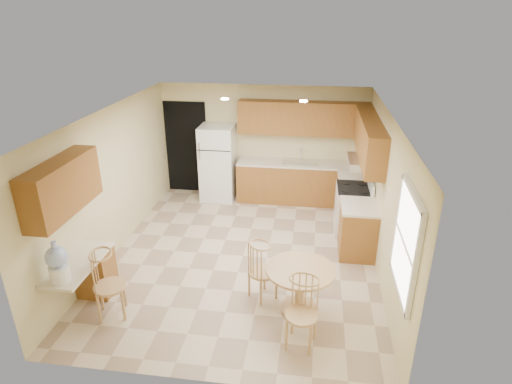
# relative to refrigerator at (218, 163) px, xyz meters

# --- Properties ---
(floor) EXTENTS (5.50, 5.50, 0.00)m
(floor) POSITION_rel_refrigerator_xyz_m (0.95, -2.40, -0.83)
(floor) COLOR #C5AF8F
(floor) RESTS_ON ground
(ceiling) EXTENTS (4.50, 5.50, 0.02)m
(ceiling) POSITION_rel_refrigerator_xyz_m (0.95, -2.40, 1.67)
(ceiling) COLOR white
(ceiling) RESTS_ON wall_back
(wall_back) EXTENTS (4.50, 0.02, 2.50)m
(wall_back) POSITION_rel_refrigerator_xyz_m (0.95, 0.35, 0.42)
(wall_back) COLOR #CEBF8B
(wall_back) RESTS_ON floor
(wall_front) EXTENTS (4.50, 0.02, 2.50)m
(wall_front) POSITION_rel_refrigerator_xyz_m (0.95, -5.15, 0.42)
(wall_front) COLOR #CEBF8B
(wall_front) RESTS_ON floor
(wall_left) EXTENTS (0.02, 5.50, 2.50)m
(wall_left) POSITION_rel_refrigerator_xyz_m (-1.30, -2.40, 0.42)
(wall_left) COLOR #CEBF8B
(wall_left) RESTS_ON floor
(wall_right) EXTENTS (0.02, 5.50, 2.50)m
(wall_right) POSITION_rel_refrigerator_xyz_m (3.20, -2.40, 0.42)
(wall_right) COLOR #CEBF8B
(wall_right) RESTS_ON floor
(doorway) EXTENTS (0.90, 0.02, 2.10)m
(doorway) POSITION_rel_refrigerator_xyz_m (-0.80, 0.34, 0.22)
(doorway) COLOR black
(doorway) RESTS_ON floor
(base_cab_back) EXTENTS (2.75, 0.60, 0.87)m
(base_cab_back) POSITION_rel_refrigerator_xyz_m (1.83, 0.05, -0.40)
(base_cab_back) COLOR #945D25
(base_cab_back) RESTS_ON floor
(counter_back) EXTENTS (2.75, 0.63, 0.04)m
(counter_back) POSITION_rel_refrigerator_xyz_m (1.83, 0.05, 0.06)
(counter_back) COLOR beige
(counter_back) RESTS_ON base_cab_back
(base_cab_right_a) EXTENTS (0.60, 0.59, 0.87)m
(base_cab_right_a) POSITION_rel_refrigerator_xyz_m (2.90, -0.54, -0.40)
(base_cab_right_a) COLOR #945D25
(base_cab_right_a) RESTS_ON floor
(counter_right_a) EXTENTS (0.63, 0.59, 0.04)m
(counter_right_a) POSITION_rel_refrigerator_xyz_m (2.90, -0.54, 0.06)
(counter_right_a) COLOR beige
(counter_right_a) RESTS_ON base_cab_right_a
(base_cab_right_b) EXTENTS (0.60, 0.80, 0.87)m
(base_cab_right_b) POSITION_rel_refrigerator_xyz_m (2.90, -2.00, -0.40)
(base_cab_right_b) COLOR #945D25
(base_cab_right_b) RESTS_ON floor
(counter_right_b) EXTENTS (0.63, 0.80, 0.04)m
(counter_right_b) POSITION_rel_refrigerator_xyz_m (2.90, -2.00, 0.06)
(counter_right_b) COLOR beige
(counter_right_b) RESTS_ON base_cab_right_b
(upper_cab_back) EXTENTS (2.75, 0.33, 0.70)m
(upper_cab_back) POSITION_rel_refrigerator_xyz_m (1.83, 0.19, 1.02)
(upper_cab_back) COLOR #945D25
(upper_cab_back) RESTS_ON wall_back
(upper_cab_right) EXTENTS (0.33, 2.42, 0.70)m
(upper_cab_right) POSITION_rel_refrigerator_xyz_m (3.04, -1.19, 1.02)
(upper_cab_right) COLOR #945D25
(upper_cab_right) RESTS_ON wall_right
(upper_cab_left) EXTENTS (0.33, 1.40, 0.70)m
(upper_cab_left) POSITION_rel_refrigerator_xyz_m (-1.13, -4.00, 1.02)
(upper_cab_left) COLOR #945D25
(upper_cab_left) RESTS_ON wall_left
(sink) EXTENTS (0.78, 0.44, 0.01)m
(sink) POSITION_rel_refrigerator_xyz_m (1.80, 0.05, 0.08)
(sink) COLOR silver
(sink) RESTS_ON counter_back
(range_hood) EXTENTS (0.50, 0.76, 0.14)m
(range_hood) POSITION_rel_refrigerator_xyz_m (2.95, -1.22, 0.59)
(range_hood) COLOR silver
(range_hood) RESTS_ON upper_cab_right
(desk_pedestal) EXTENTS (0.48, 0.42, 0.72)m
(desk_pedestal) POSITION_rel_refrigerator_xyz_m (-1.05, -3.72, -0.47)
(desk_pedestal) COLOR #945D25
(desk_pedestal) RESTS_ON floor
(desk_top) EXTENTS (0.50, 1.20, 0.04)m
(desk_top) POSITION_rel_refrigerator_xyz_m (-1.05, -4.10, -0.08)
(desk_top) COLOR beige
(desk_top) RESTS_ON desk_pedestal
(window) EXTENTS (0.06, 1.12, 1.30)m
(window) POSITION_rel_refrigerator_xyz_m (3.18, -4.25, 0.67)
(window) COLOR white
(window) RESTS_ON wall_right
(can_light_a) EXTENTS (0.14, 0.14, 0.02)m
(can_light_a) POSITION_rel_refrigerator_xyz_m (0.45, -1.20, 1.65)
(can_light_a) COLOR white
(can_light_a) RESTS_ON ceiling
(can_light_b) EXTENTS (0.14, 0.14, 0.02)m
(can_light_b) POSITION_rel_refrigerator_xyz_m (1.85, -1.20, 1.65)
(can_light_b) COLOR white
(can_light_b) RESTS_ON ceiling
(refrigerator) EXTENTS (0.74, 0.72, 1.67)m
(refrigerator) POSITION_rel_refrigerator_xyz_m (0.00, 0.00, 0.00)
(refrigerator) COLOR white
(refrigerator) RESTS_ON floor
(stove) EXTENTS (0.65, 0.76, 1.09)m
(stove) POSITION_rel_refrigerator_xyz_m (2.88, -1.22, -0.36)
(stove) COLOR white
(stove) RESTS_ON floor
(dining_table) EXTENTS (0.96, 0.96, 0.71)m
(dining_table) POSITION_rel_refrigerator_xyz_m (1.98, -3.74, -0.37)
(dining_table) COLOR tan
(dining_table) RESTS_ON floor
(chair_table_a) EXTENTS (0.40, 0.50, 0.91)m
(chair_table_a) POSITION_rel_refrigerator_xyz_m (1.43, -3.58, -0.28)
(chair_table_a) COLOR tan
(chair_table_a) RESTS_ON floor
(chair_table_b) EXTENTS (0.42, 0.43, 0.96)m
(chair_table_b) POSITION_rel_refrigerator_xyz_m (2.03, -4.49, -0.25)
(chair_table_b) COLOR tan
(chair_table_b) RESTS_ON floor
(chair_desk) EXTENTS (0.44, 0.57, 0.99)m
(chair_desk) POSITION_rel_refrigerator_xyz_m (-0.60, -4.27, -0.23)
(chair_desk) COLOR tan
(chair_desk) RESTS_ON floor
(water_crock) EXTENTS (0.27, 0.27, 0.56)m
(water_crock) POSITION_rel_refrigerator_xyz_m (-1.05, -4.52, 0.19)
(water_crock) COLOR white
(water_crock) RESTS_ON desk_top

